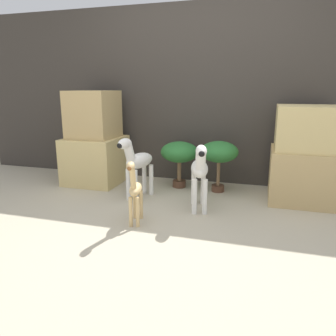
{
  "coord_description": "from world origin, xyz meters",
  "views": [
    {
      "loc": [
        0.83,
        -2.52,
        1.21
      ],
      "look_at": [
        -0.12,
        0.66,
        0.38
      ],
      "focal_mm": 35.0,
      "sensor_mm": 36.0,
      "label": 1
    }
  ],
  "objects_px": {
    "zebra_left": "(137,162)",
    "potted_palm_back": "(179,153)",
    "potted_palm_front": "(219,153)",
    "zebra_right": "(200,170)",
    "giraffe_figurine": "(135,189)"
  },
  "relations": [
    {
      "from": "zebra_right",
      "to": "giraffe_figurine",
      "type": "relative_size",
      "value": 1.14
    },
    {
      "from": "zebra_right",
      "to": "giraffe_figurine",
      "type": "height_order",
      "value": "zebra_right"
    },
    {
      "from": "zebra_left",
      "to": "potted_palm_back",
      "type": "height_order",
      "value": "zebra_left"
    },
    {
      "from": "giraffe_figurine",
      "to": "potted_palm_back",
      "type": "xyz_separation_m",
      "value": [
        0.09,
        1.21,
        0.1
      ]
    },
    {
      "from": "zebra_left",
      "to": "potted_palm_front",
      "type": "bearing_deg",
      "value": 31.58
    },
    {
      "from": "zebra_right",
      "to": "giraffe_figurine",
      "type": "distance_m",
      "value": 0.7
    },
    {
      "from": "zebra_left",
      "to": "potted_palm_back",
      "type": "xyz_separation_m",
      "value": [
        0.33,
        0.55,
        0.01
      ]
    },
    {
      "from": "potted_palm_back",
      "to": "zebra_right",
      "type": "bearing_deg",
      "value": -61.36
    },
    {
      "from": "zebra_left",
      "to": "potted_palm_back",
      "type": "bearing_deg",
      "value": 58.89
    },
    {
      "from": "giraffe_figurine",
      "to": "zebra_right",
      "type": "bearing_deg",
      "value": 45.87
    },
    {
      "from": "zebra_right",
      "to": "zebra_left",
      "type": "height_order",
      "value": "same"
    },
    {
      "from": "potted_palm_front",
      "to": "potted_palm_back",
      "type": "bearing_deg",
      "value": 174.35
    },
    {
      "from": "potted_palm_front",
      "to": "potted_palm_back",
      "type": "xyz_separation_m",
      "value": [
        -0.49,
        0.05,
        -0.04
      ]
    },
    {
      "from": "zebra_right",
      "to": "zebra_left",
      "type": "bearing_deg",
      "value": 167.14
    },
    {
      "from": "giraffe_figurine",
      "to": "potted_palm_back",
      "type": "distance_m",
      "value": 1.22
    }
  ]
}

